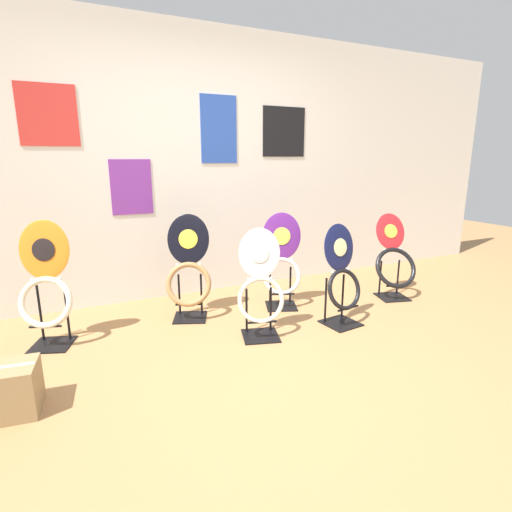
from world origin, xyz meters
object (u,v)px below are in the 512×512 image
(toilet_seat_display_jazz_black, at_px, (189,274))
(toilet_seat_display_purple_note, at_px, (282,264))
(toilet_seat_display_orange_sun, at_px, (46,288))
(toilet_seat_display_crimson_swirl, at_px, (394,262))
(toilet_seat_display_navy_moon, at_px, (342,276))
(toilet_seat_display_white_plain, at_px, (260,286))

(toilet_seat_display_jazz_black, bearing_deg, toilet_seat_display_purple_note, -7.33)
(toilet_seat_display_orange_sun, distance_m, toilet_seat_display_purple_note, 1.95)
(toilet_seat_display_purple_note, bearing_deg, toilet_seat_display_jazz_black, 172.67)
(toilet_seat_display_orange_sun, xyz_separation_m, toilet_seat_display_crimson_swirl, (3.09, -0.29, -0.08))
(toilet_seat_display_navy_moon, xyz_separation_m, toilet_seat_display_crimson_swirl, (0.88, 0.31, -0.05))
(toilet_seat_display_orange_sun, bearing_deg, toilet_seat_display_jazz_black, 3.82)
(toilet_seat_display_orange_sun, relative_size, toilet_seat_display_purple_note, 1.06)
(toilet_seat_display_jazz_black, distance_m, toilet_seat_display_white_plain, 0.72)
(toilet_seat_display_orange_sun, relative_size, toilet_seat_display_crimson_swirl, 1.13)
(toilet_seat_display_jazz_black, relative_size, toilet_seat_display_orange_sun, 0.96)
(toilet_seat_display_jazz_black, distance_m, toilet_seat_display_orange_sun, 1.09)
(toilet_seat_display_jazz_black, bearing_deg, toilet_seat_display_white_plain, -57.20)
(toilet_seat_display_orange_sun, bearing_deg, toilet_seat_display_navy_moon, -15.24)
(toilet_seat_display_white_plain, bearing_deg, toilet_seat_display_orange_sun, 160.12)
(toilet_seat_display_jazz_black, xyz_separation_m, toilet_seat_display_navy_moon, (1.11, -0.67, 0.02))
(toilet_seat_display_orange_sun, height_order, toilet_seat_display_navy_moon, toilet_seat_display_orange_sun)
(toilet_seat_display_navy_moon, distance_m, toilet_seat_display_crimson_swirl, 0.94)
(toilet_seat_display_purple_note, bearing_deg, toilet_seat_display_navy_moon, -65.57)
(toilet_seat_display_jazz_black, xyz_separation_m, toilet_seat_display_white_plain, (0.39, -0.61, 0.02))
(toilet_seat_display_navy_moon, distance_m, toilet_seat_display_white_plain, 0.72)
(toilet_seat_display_navy_moon, bearing_deg, toilet_seat_display_jazz_black, 148.82)
(toilet_seat_display_navy_moon, xyz_separation_m, toilet_seat_display_white_plain, (-0.72, 0.06, -0.01))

